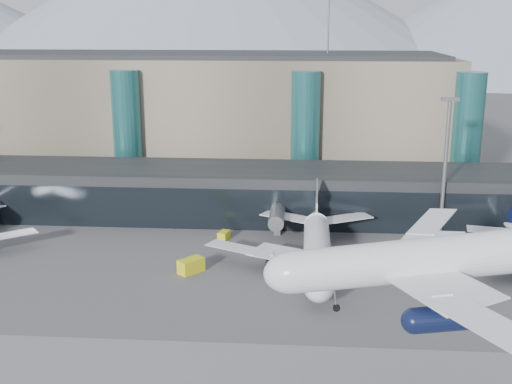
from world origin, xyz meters
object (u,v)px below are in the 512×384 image
Objects in this scene: veh_g at (412,261)px; veh_h at (191,266)px; jet_parked_mid at (317,237)px; hero_jet at (464,246)px; veh_b at (224,235)px; veh_d at (460,243)px; veh_c at (432,289)px; lightmast_mid at (445,160)px.

veh_g is 0.53× the size of veh_h.
veh_g is at bearing -86.38° from jet_parked_mid.
veh_b is (-28.61, 54.09, -18.23)m from hero_jet.
veh_b is 41.93m from veh_d.
veh_c is at bearing 83.36° from hero_jet.
hero_jet is 52.72m from veh_h.
hero_jet is at bearing -136.28° from veh_b.
jet_parked_mid is at bearing -146.05° from lightmast_mid.
veh_h is (-36.27, 6.48, 0.06)m from veh_c.
veh_d reaches higher than veh_b.
veh_b is at bearing 56.92° from jet_parked_mid.
veh_d is at bearing 109.46° from veh_g.
veh_g is at bearing -39.04° from veh_h.
lightmast_mid is at bearing 129.87° from veh_g.
jet_parked_mid is 10.04× the size of veh_c.
jet_parked_mid is 16.16m from veh_g.
jet_parked_mid reaches higher than veh_g.
veh_c is at bearing -108.55° from veh_b.
veh_g is (3.66, 43.96, -18.34)m from hero_jet.
veh_b is 33.82m from veh_g.
jet_parked_mid reaches higher than veh_b.
hero_jet is 9.24× the size of veh_c.
lightmast_mid is at bearing 52.56° from veh_d.
jet_parked_mid reaches higher than veh_c.
veh_c is (-6.60, -27.00, -13.35)m from lightmast_mid.
veh_c is 23.20m from veh_d.
veh_c is at bearing -124.92° from jet_parked_mid.
veh_d is at bearing 66.68° from veh_c.
veh_d is 0.69× the size of veh_h.
lightmast_mid is 30.84m from veh_c.
veh_g is (-7.32, -14.55, -13.78)m from lightmast_mid.
lightmast_mid is 14.90m from veh_d.
veh_g is (15.61, 0.88, -4.06)m from jet_parked_mid.
jet_parked_mid is at bearing -107.63° from veh_b.
veh_g is at bearing 162.83° from veh_d.
lightmast_mid is 0.72× the size of hero_jet.
veh_c reaches higher than veh_d.
jet_parked_mid is 20.35m from veh_b.
jet_parked_mid is 17.73× the size of veh_g.
hero_jet is 47.77m from veh_g.
veh_c reaches higher than veh_g.
veh_c is at bearing -103.74° from lightmast_mid.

